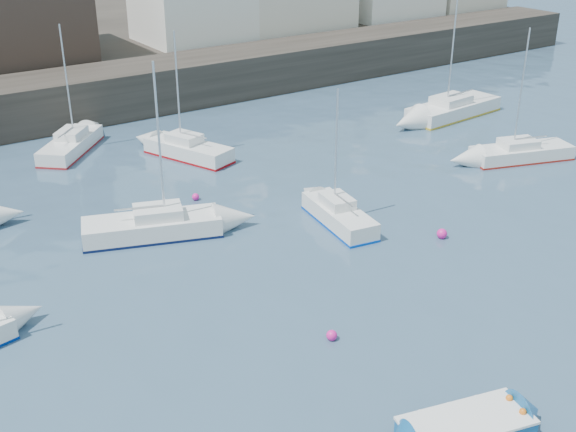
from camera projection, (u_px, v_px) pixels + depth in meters
water at (511, 398)px, 21.85m from camera, size 220.00×220.00×0.00m
quay_wall at (92, 95)px, 47.46m from camera, size 90.00×5.00×3.00m
land_strip at (16, 49)px, 61.01m from camera, size 90.00×32.00×2.80m
blue_dinghy at (466, 428)px, 20.09m from camera, size 3.99×2.45×0.71m
sailboat_b at (153, 226)px, 31.64m from camera, size 6.31×3.81×7.74m
sailboat_c at (339, 215)px, 32.79m from camera, size 2.22×4.89×6.21m
sailboat_d at (521, 152)px, 40.42m from camera, size 6.05×3.54×7.36m
sailboat_f at (188, 149)px, 40.75m from camera, size 3.57×5.68×7.04m
sailboat_g at (453, 109)px, 47.97m from camera, size 7.46×3.00×9.21m
sailboat_h at (71, 144)px, 41.59m from camera, size 5.07×5.36×7.20m
buoy_near at (332, 339)px, 24.66m from camera, size 0.38×0.38×0.38m
buoy_mid at (441, 238)px, 31.70m from camera, size 0.46×0.46×0.46m
buoy_far at (196, 200)px, 35.49m from camera, size 0.36×0.36×0.36m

